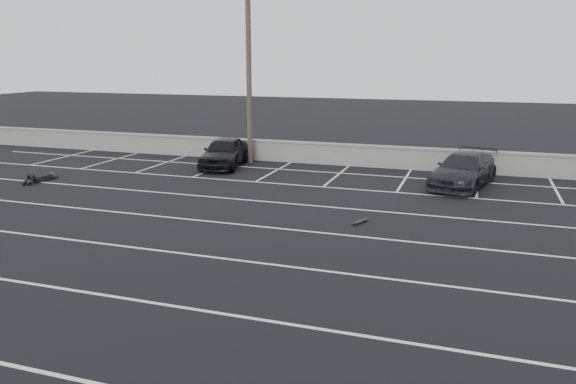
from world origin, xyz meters
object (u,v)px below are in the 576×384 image
(utility_pole, at_px, (249,63))
(person, at_px, (44,175))
(skateboard, at_px, (360,221))
(car_left, at_px, (224,152))
(car_right, at_px, (464,170))
(trash_bin, at_px, (479,168))

(utility_pole, bearing_deg, person, -135.23)
(utility_pole, xyz_separation_m, skateboard, (7.46, -8.82, -4.87))
(utility_pole, height_order, person, utility_pole)
(person, relative_size, skateboard, 3.34)
(utility_pole, bearing_deg, skateboard, -49.77)
(car_left, height_order, utility_pole, utility_pole)
(utility_pole, xyz_separation_m, person, (-6.84, -6.79, -4.71))
(car_right, xyz_separation_m, utility_pole, (-10.39, 2.20, 4.25))
(person, bearing_deg, trash_bin, 17.68)
(person, bearing_deg, car_left, 38.95)
(car_right, xyz_separation_m, skateboard, (-2.92, -6.62, -0.62))
(utility_pole, distance_m, person, 10.73)
(car_left, distance_m, trash_bin, 11.78)
(trash_bin, relative_size, skateboard, 1.36)
(car_left, relative_size, car_right, 0.90)
(utility_pole, relative_size, trash_bin, 10.40)
(trash_bin, bearing_deg, car_right, -108.55)
(car_left, relative_size, utility_pole, 0.44)
(car_left, bearing_deg, person, -149.01)
(car_left, distance_m, skateboard, 11.02)
(skateboard, bearing_deg, utility_pole, 151.94)
(utility_pole, height_order, skateboard, utility_pole)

